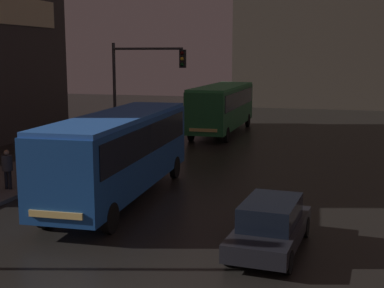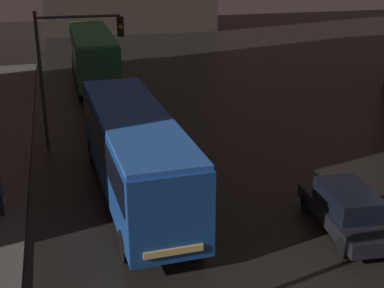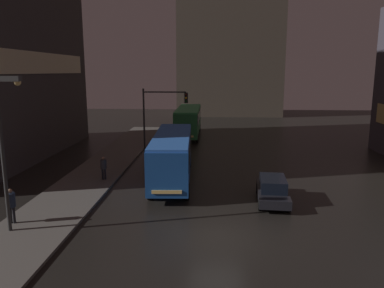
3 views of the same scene
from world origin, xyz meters
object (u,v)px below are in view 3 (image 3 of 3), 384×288
bus_far (188,119)px  pedestrian_mid (11,202)px  bus_near (172,152)px  pedestrian_near (103,166)px  car_taxi (273,190)px  street_lamp_sidewalk (6,130)px  traffic_light_main (159,111)px

bus_far → pedestrian_mid: (-7.24, -26.82, -0.86)m
bus_near → pedestrian_mid: (-7.25, -8.31, -0.82)m
pedestrian_near → bus_near: bearing=46.9°
car_taxi → street_lamp_sidewalk: bearing=25.8°
bus_near → pedestrian_mid: bearing=46.4°
bus_near → pedestrian_near: (-4.85, -0.39, -0.92)m
bus_near → traffic_light_main: (-1.83, 6.82, 2.19)m
car_taxi → traffic_light_main: bearing=-48.4°
bus_near → bus_far: 18.51m
bus_far → pedestrian_mid: bus_far is taller
car_taxi → pedestrian_near: bearing=-13.6°
bus_near → pedestrian_mid: bus_near is taller
bus_near → car_taxi: bearing=145.3°
traffic_light_main → bus_near: bearing=-75.0°
pedestrian_mid → street_lamp_sidewalk: street_lamp_sidewalk is taller
bus_far → traffic_light_main: bearing=81.3°
pedestrian_near → pedestrian_mid: 8.27m
pedestrian_near → pedestrian_mid: size_ratio=0.92×
bus_near → traffic_light_main: size_ratio=1.75×
traffic_light_main → car_taxi: bearing=-52.8°
bus_far → traffic_light_main: (-1.81, -11.69, 2.15)m
car_taxi → pedestrian_mid: size_ratio=2.53×
bus_far → bus_near: bearing=90.2°
pedestrian_mid → traffic_light_main: bearing=149.4°
bus_near → traffic_light_main: 7.39m
pedestrian_near → street_lamp_sidewalk: 9.79m
street_lamp_sidewalk → pedestrian_mid: bearing=123.6°
pedestrian_mid → pedestrian_near: bearing=152.2°
pedestrian_near → street_lamp_sidewalk: (-1.83, -8.79, 3.90)m
bus_near → street_lamp_sidewalk: street_lamp_sidewalk is taller
car_taxi → pedestrian_near: 11.84m
pedestrian_mid → traffic_light_main: 16.35m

